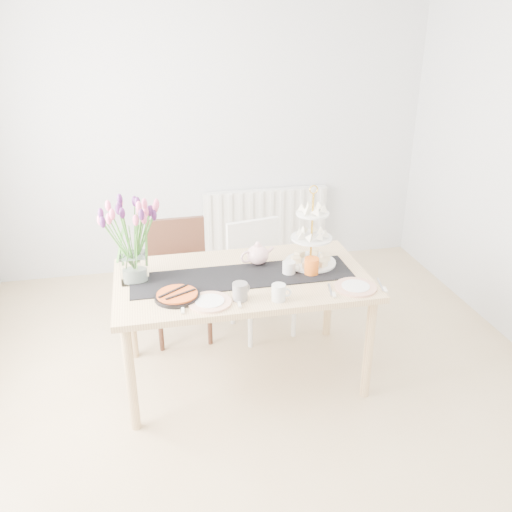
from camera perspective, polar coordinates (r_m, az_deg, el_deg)
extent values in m
plane|color=tan|center=(3.53, 1.03, -16.01)|extent=(4.50, 4.50, 0.00)
plane|color=silver|center=(5.01, -4.81, 12.85)|extent=(4.00, 0.00, 4.00)
cube|color=white|center=(5.27, 1.00, 3.89)|extent=(1.20, 0.08, 0.60)
cube|color=tan|center=(3.44, -1.45, -2.51)|extent=(1.60, 0.90, 0.04)
cylinder|color=tan|center=(3.27, -13.05, -12.48)|extent=(0.06, 0.06, 0.71)
cylinder|color=tan|center=(3.51, 11.77, -9.54)|extent=(0.06, 0.06, 0.71)
cylinder|color=tan|center=(3.91, -13.07, -5.92)|extent=(0.06, 0.06, 0.71)
cylinder|color=tan|center=(4.12, 7.66, -3.88)|extent=(0.06, 0.06, 0.71)
cube|color=#391D14|center=(4.07, -7.93, -2.78)|extent=(0.45, 0.45, 0.04)
cube|color=#391D14|center=(4.15, -8.41, 1.23)|extent=(0.44, 0.05, 0.42)
cylinder|color=#391D14|center=(4.01, -10.03, -7.15)|extent=(0.04, 0.04, 0.43)
cylinder|color=#391D14|center=(4.04, -4.91, -6.61)|extent=(0.04, 0.04, 0.43)
cylinder|color=#391D14|center=(4.33, -10.39, -4.72)|extent=(0.04, 0.04, 0.43)
cylinder|color=#391D14|center=(4.35, -5.66, -4.24)|extent=(0.04, 0.04, 0.43)
cube|color=white|center=(4.10, 0.72, -2.60)|extent=(0.50, 0.50, 0.04)
cube|color=white|center=(4.16, -0.33, 1.20)|extent=(0.42, 0.12, 0.40)
cylinder|color=white|center=(4.00, -0.60, -7.01)|extent=(0.04, 0.04, 0.41)
cylinder|color=white|center=(4.13, 4.03, -5.97)|extent=(0.04, 0.04, 0.41)
cylinder|color=white|center=(4.29, -2.48, -4.72)|extent=(0.04, 0.04, 0.41)
cylinder|color=white|center=(4.41, 1.89, -3.82)|extent=(0.04, 0.04, 0.41)
cube|color=black|center=(3.43, -1.45, -2.15)|extent=(1.40, 0.35, 0.01)
cube|color=silver|center=(3.44, -12.67, -1.19)|extent=(0.17, 0.17, 0.17)
cylinder|color=gold|center=(3.52, 5.90, 2.76)|extent=(0.01, 0.01, 0.49)
cylinder|color=white|center=(3.61, 5.75, -0.63)|extent=(0.34, 0.34, 0.01)
cylinder|color=white|center=(3.54, 5.86, 1.91)|extent=(0.27, 0.27, 0.01)
cylinder|color=white|center=(3.48, 5.98, 4.47)|extent=(0.21, 0.21, 0.01)
cylinder|color=silver|center=(3.46, 3.49, -1.25)|extent=(0.11, 0.11, 0.08)
cylinder|color=black|center=(3.21, -8.29, -4.24)|extent=(0.27, 0.27, 0.02)
cylinder|color=#DC521F|center=(3.20, -8.30, -3.98)|extent=(0.24, 0.24, 0.01)
cylinder|color=slate|center=(3.14, -1.69, -3.76)|extent=(0.12, 0.12, 0.11)
cylinder|color=silver|center=(3.14, 2.39, -3.86)|extent=(0.10, 0.10, 0.10)
cylinder|color=orange|center=(3.46, 5.86, -1.09)|extent=(0.12, 0.12, 0.11)
cylinder|color=white|center=(3.14, -4.89, -4.85)|extent=(0.27, 0.27, 0.01)
cylinder|color=white|center=(3.35, 10.44, -3.24)|extent=(0.30, 0.30, 0.01)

